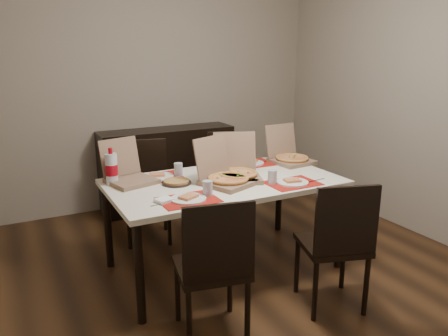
# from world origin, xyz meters

# --- Properties ---
(ground) EXTENTS (3.80, 4.00, 0.02)m
(ground) POSITION_xyz_m (0.00, 0.00, -0.01)
(ground) COLOR #402713
(ground) RESTS_ON ground
(room_walls) EXTENTS (3.84, 4.02, 2.62)m
(room_walls) POSITION_xyz_m (0.00, 0.43, 1.73)
(room_walls) COLOR gray
(room_walls) RESTS_ON ground
(sideboard) EXTENTS (1.50, 0.40, 0.90)m
(sideboard) POSITION_xyz_m (0.00, 1.78, 0.45)
(sideboard) COLOR black
(sideboard) RESTS_ON ground
(dining_table) EXTENTS (1.80, 1.00, 0.75)m
(dining_table) POSITION_xyz_m (-0.12, 0.17, 0.68)
(dining_table) COLOR beige
(dining_table) RESTS_ON ground
(chair_near_left) EXTENTS (0.49, 0.49, 0.93)m
(chair_near_left) POSITION_xyz_m (-0.60, -0.64, 0.51)
(chair_near_left) COLOR black
(chair_near_left) RESTS_ON ground
(chair_near_right) EXTENTS (0.53, 0.53, 0.93)m
(chair_near_right) POSITION_xyz_m (0.27, -0.73, 0.51)
(chair_near_right) COLOR black
(chair_near_right) RESTS_ON ground
(chair_far_left) EXTENTS (0.51, 0.51, 0.93)m
(chair_far_left) POSITION_xyz_m (-0.48, 1.06, 0.51)
(chair_far_left) COLOR black
(chair_far_left) RESTS_ON ground
(chair_far_right) EXTENTS (0.54, 0.54, 0.93)m
(chair_far_right) POSITION_xyz_m (0.41, 1.06, 0.51)
(chair_far_right) COLOR black
(chair_far_right) RESTS_ON ground
(setting_near_left) EXTENTS (0.47, 0.30, 0.11)m
(setting_near_left) POSITION_xyz_m (-0.53, -0.13, 0.77)
(setting_near_left) COLOR #AA120B
(setting_near_left) RESTS_ON dining_table
(setting_near_right) EXTENTS (0.51, 0.30, 0.11)m
(setting_near_right) POSITION_xyz_m (0.27, -0.13, 0.77)
(setting_near_right) COLOR #AA120B
(setting_near_right) RESTS_ON dining_table
(setting_far_left) EXTENTS (0.46, 0.30, 0.11)m
(setting_far_left) POSITION_xyz_m (-0.54, 0.47, 0.77)
(setting_far_left) COLOR #AA120B
(setting_far_left) RESTS_ON dining_table
(setting_far_right) EXTENTS (0.44, 0.30, 0.11)m
(setting_far_right) POSITION_xyz_m (0.30, 0.49, 0.77)
(setting_far_right) COLOR #AA120B
(setting_far_right) RESTS_ON dining_table
(napkin_loose) EXTENTS (0.15, 0.15, 0.02)m
(napkin_loose) POSITION_xyz_m (-0.14, 0.16, 0.76)
(napkin_loose) COLOR white
(napkin_loose) RESTS_ON dining_table
(pizza_box_center) EXTENTS (0.46, 0.48, 0.35)m
(pizza_box_center) POSITION_xyz_m (-0.15, 0.08, 0.81)
(pizza_box_center) COLOR brown
(pizza_box_center) RESTS_ON dining_table
(pizza_box_right) EXTENTS (0.36, 0.40, 0.33)m
(pizza_box_right) POSITION_xyz_m (0.68, 0.40, 0.80)
(pizza_box_right) COLOR brown
(pizza_box_right) RESTS_ON dining_table
(pizza_box_left) EXTENTS (0.41, 0.43, 0.33)m
(pizza_box_left) POSITION_xyz_m (-0.80, 0.47, 0.81)
(pizza_box_left) COLOR brown
(pizza_box_left) RESTS_ON dining_table
(pizza_box_extra) EXTENTS (0.46, 0.48, 0.35)m
(pizza_box_extra) POSITION_xyz_m (0.00, 0.16, 0.81)
(pizza_box_extra) COLOR brown
(pizza_box_extra) RESTS_ON dining_table
(faina_plate) EXTENTS (0.23, 0.23, 0.03)m
(faina_plate) POSITION_xyz_m (-0.48, 0.25, 0.76)
(faina_plate) COLOR black
(faina_plate) RESTS_ON dining_table
(dip_bowl) EXTENTS (0.15, 0.15, 0.03)m
(dip_bowl) POSITION_xyz_m (0.03, 0.37, 0.77)
(dip_bowl) COLOR white
(dip_bowl) RESTS_ON dining_table
(soda_bottle) EXTENTS (0.10, 0.10, 0.29)m
(soda_bottle) POSITION_xyz_m (-0.92, 0.47, 0.87)
(soda_bottle) COLOR silver
(soda_bottle) RESTS_ON dining_table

